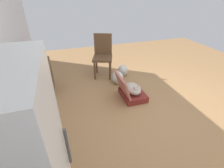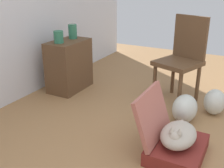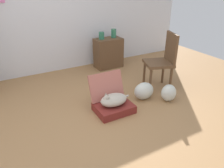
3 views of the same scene
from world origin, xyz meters
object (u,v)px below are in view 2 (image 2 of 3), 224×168
plastic_bag_white (185,108)px  side_table (69,65)px  plastic_bag_clear (215,102)px  chair (182,57)px  suitcase_base (177,149)px  cat (178,135)px  vase_short (73,31)px  vase_tall (59,37)px

plastic_bag_white → side_table: 1.59m
plastic_bag_clear → plastic_bag_white: bearing=142.1°
chair → plastic_bag_white: bearing=-49.8°
plastic_bag_white → suitcase_base: bearing=-170.9°
cat → vase_short: (0.95, 1.69, 0.54)m
plastic_bag_clear → vase_tall: bearing=98.8°
plastic_bag_white → plastic_bag_clear: 0.40m
cat → side_table: size_ratio=0.76×
chair → suitcase_base: bearing=-55.9°
cat → chair: bearing=14.4°
plastic_bag_clear → vase_tall: 1.94m
cat → vase_short: vase_short is taller
plastic_bag_clear → side_table: (-0.14, 1.81, 0.18)m
side_table → chair: 1.43m
vase_tall → side_table: bearing=-8.8°
vase_tall → vase_short: size_ratio=0.80×
cat → vase_tall: size_ratio=3.35×
vase_tall → vase_short: (0.29, 0.00, 0.02)m
suitcase_base → chair: (1.15, 0.30, 0.48)m
plastic_bag_clear → vase_tall: vase_tall is taller
plastic_bag_white → plastic_bag_clear: (0.31, -0.24, -0.00)m
cat → plastic_bag_clear: cat is taller
vase_short → plastic_bag_white: bearing=-101.5°
side_table → chair: (0.35, -1.37, 0.21)m
suitcase_base → side_table: 1.87m
plastic_bag_white → chair: 0.68m
cat → vase_tall: vase_tall is taller
chair → vase_short: bearing=-152.3°
side_table → chair: size_ratio=0.65×
side_table → vase_short: bearing=9.3°
cat → vase_tall: (0.66, 1.69, 0.52)m
plastic_bag_clear → vase_short: (0.01, 1.84, 0.60)m
vase_tall → vase_short: bearing=0.2°
plastic_bag_white → vase_short: vase_short is taller
cat → plastic_bag_white: size_ratio=1.44×
suitcase_base → side_table: side_table is taller
suitcase_base → vase_tall: vase_tall is taller
plastic_bag_white → plastic_bag_clear: bearing=-37.9°
plastic_bag_clear → side_table: 1.83m
suitcase_base → vase_short: (0.95, 1.69, 0.68)m
plastic_bag_clear → suitcase_base: bearing=171.2°
side_table → suitcase_base: bearing=-115.7°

